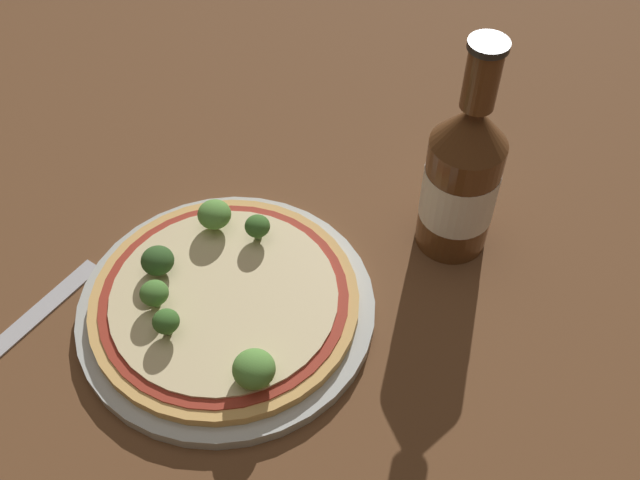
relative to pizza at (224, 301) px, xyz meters
The scene contains 11 objects.
ground_plane 0.02m from the pizza, 159.60° to the left, with size 3.00×3.00×0.00m, color brown.
plate 0.01m from the pizza, 81.93° to the left, with size 0.27×0.27×0.01m.
pizza is the anchor object (origin of this frame).
broccoli_floret_0 0.07m from the pizza, 164.23° to the left, with size 0.03×0.03×0.03m.
broccoli_floret_1 0.09m from the pizza, 58.01° to the right, with size 0.04×0.04×0.03m.
broccoli_floret_2 0.08m from the pizza, 78.31° to the left, with size 0.02×0.02×0.03m.
broccoli_floret_3 0.09m from the pizza, 109.44° to the left, with size 0.03×0.03×0.03m.
broccoli_floret_4 0.06m from the pizza, 128.89° to the right, with size 0.02×0.02×0.03m.
broccoli_floret_5 0.06m from the pizza, 161.35° to the right, with size 0.03×0.03×0.03m.
beer_bottle 0.24m from the pizza, 33.12° to the left, with size 0.07×0.07×0.23m.
fork 0.19m from the pizza, 164.67° to the right, with size 0.09×0.17×0.00m.
Camera 1 is at (0.16, -0.37, 0.57)m, focal length 42.00 mm.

